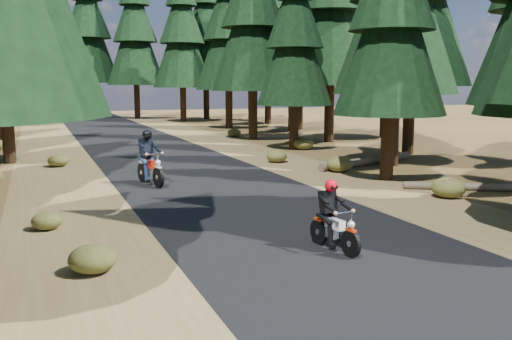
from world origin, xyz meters
The scene contains 10 objects.
ground centered at (0.00, 0.00, 0.00)m, with size 120.00×120.00×0.00m, color #4A371A.
road centered at (0.00, 5.00, 0.01)m, with size 6.00×100.00×0.01m, color black.
shoulder_l centered at (-4.60, 5.00, 0.00)m, with size 3.20×100.00×0.01m, color brown.
shoulder_r centered at (4.60, 5.00, 0.00)m, with size 3.20×100.00×0.01m, color brown.
pine_forest centered at (-0.02, 21.05, 7.89)m, with size 34.59×55.08×16.32m.
log_near centered at (7.47, 7.94, 0.16)m, with size 0.32×0.32×5.81m, color #4C4233.
log_far centered at (7.18, 1.87, 0.12)m, with size 0.24×0.24×3.75m, color #4C4233.
understory_shrubs centered at (1.16, 7.59, 0.28)m, with size 15.64×33.19×0.62m.
rider_lead centered at (0.16, -2.41, 0.48)m, with size 0.71×1.65×1.42m.
rider_follow centered at (-1.83, 6.41, 0.61)m, with size 1.02×2.11×1.81m.
Camera 1 is at (-5.33, -12.16, 3.33)m, focal length 40.00 mm.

